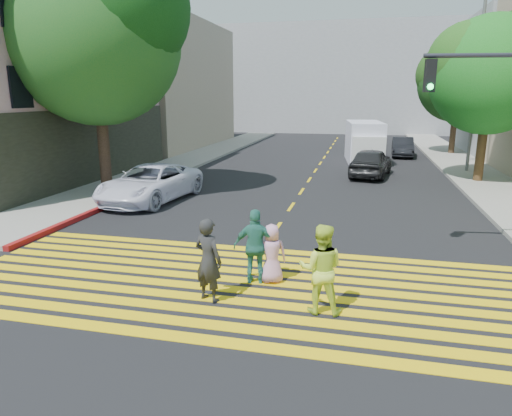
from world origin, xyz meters
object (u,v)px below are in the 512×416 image
(silver_car, at_px, (373,139))
(tree_right_far, at_px, (460,78))
(white_van, at_px, (364,143))
(dark_car_near, at_px, (371,162))
(pedestrian_man, at_px, (208,260))
(dark_car_parked, at_px, (402,147))
(tree_left, at_px, (97,28))
(tree_right_near, at_px, (492,69))
(pedestrian_child, at_px, (272,254))
(white_sedan, at_px, (150,183))
(pedestrian_woman, at_px, (321,269))
(pedestrian_extra, at_px, (256,247))

(silver_car, bearing_deg, tree_right_far, 148.45)
(tree_right_far, height_order, white_van, tree_right_far)
(dark_car_near, distance_m, white_van, 5.39)
(pedestrian_man, relative_size, white_van, 0.32)
(pedestrian_man, relative_size, dark_car_parked, 0.44)
(tree_left, bearing_deg, tree_right_near, 21.22)
(dark_car_near, bearing_deg, pedestrian_child, 90.65)
(tree_right_near, distance_m, pedestrian_man, 18.42)
(pedestrian_child, bearing_deg, white_sedan, -68.52)
(tree_right_far, distance_m, white_van, 9.21)
(dark_car_near, bearing_deg, dark_car_parked, -94.70)
(pedestrian_woman, xyz_separation_m, pedestrian_child, (-1.23, 1.24, -0.21))
(pedestrian_woman, height_order, dark_car_parked, pedestrian_woman)
(tree_left, bearing_deg, dark_car_near, 32.54)
(tree_left, distance_m, dark_car_parked, 21.95)
(pedestrian_child, distance_m, dark_car_parked, 24.58)
(tree_left, height_order, silver_car, tree_left)
(pedestrian_man, height_order, pedestrian_extra, pedestrian_man)
(pedestrian_extra, relative_size, dark_car_near, 0.39)
(tree_left, relative_size, silver_car, 2.30)
(pedestrian_man, bearing_deg, dark_car_near, -80.69)
(pedestrian_child, distance_m, white_van, 20.61)
(pedestrian_child, height_order, pedestrian_extra, pedestrian_extra)
(tree_right_near, height_order, pedestrian_man, tree_right_near)
(pedestrian_man, bearing_deg, dark_car_parked, -81.51)
(pedestrian_extra, relative_size, silver_car, 0.39)
(tree_right_near, xyz_separation_m, white_van, (-5.59, 6.14, -4.20))
(pedestrian_child, bearing_deg, dark_car_parked, -121.63)
(tree_left, height_order, pedestrian_woman, tree_left)
(tree_left, xyz_separation_m, white_van, (10.85, 12.52, -5.64))
(white_sedan, height_order, white_van, white_van)
(tree_right_near, relative_size, tree_right_far, 1.00)
(pedestrian_man, height_order, white_sedan, pedestrian_man)
(tree_left, xyz_separation_m, dark_car_parked, (13.50, 16.16, -6.19))
(tree_right_near, distance_m, pedestrian_child, 16.91)
(white_van, bearing_deg, tree_right_near, -53.77)
(white_van, bearing_deg, dark_car_near, -92.11)
(tree_right_near, bearing_deg, pedestrian_man, -119.01)
(white_sedan, xyz_separation_m, dark_car_parked, (11.08, 17.03, -0.07))
(white_sedan, bearing_deg, tree_left, 166.94)
(silver_car, bearing_deg, pedestrian_extra, 90.87)
(pedestrian_child, bearing_deg, tree_left, -62.75)
(tree_right_far, bearing_deg, white_sedan, -128.14)
(pedestrian_woman, bearing_deg, tree_right_far, -106.98)
(tree_right_far, relative_size, white_van, 1.42)
(dark_car_near, bearing_deg, silver_car, -81.89)
(white_van, bearing_deg, pedestrian_extra, -102.54)
(dark_car_near, bearing_deg, white_sedan, 51.83)
(tree_right_far, bearing_deg, silver_car, 141.82)
(pedestrian_extra, relative_size, dark_car_parked, 0.43)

